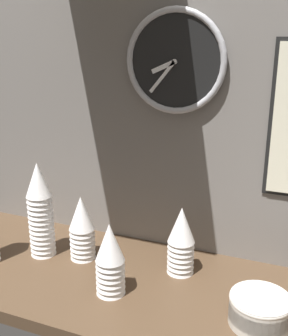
{
  "coord_description": "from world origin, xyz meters",
  "views": [
    {
      "loc": [
        0.4,
        -1.03,
        0.73
      ],
      "look_at": [
        -0.04,
        0.04,
        0.35
      ],
      "focal_mm": 45.0,
      "sensor_mm": 36.0,
      "label": 1
    }
  ],
  "objects_px": {
    "cup_stack_left": "(40,210)",
    "bowl_stack_right": "(260,309)",
    "cup_stack_center": "(110,259)",
    "cup_stack_center_right": "(181,240)",
    "wall_clock": "(175,62)",
    "cup_stack_center_left": "(82,228)"
  },
  "relations": [
    {
      "from": "cup_stack_left",
      "to": "bowl_stack_right",
      "type": "relative_size",
      "value": 2.04
    },
    {
      "from": "cup_stack_center",
      "to": "cup_stack_center_right",
      "type": "bearing_deg",
      "value": 49.86
    },
    {
      "from": "bowl_stack_right",
      "to": "cup_stack_center_right",
      "type": "bearing_deg",
      "value": 148.69
    },
    {
      "from": "cup_stack_left",
      "to": "cup_stack_center",
      "type": "distance_m",
      "value": 0.34
    },
    {
      "from": "bowl_stack_right",
      "to": "cup_stack_left",
      "type": "bearing_deg",
      "value": 172.68
    },
    {
      "from": "bowl_stack_right",
      "to": "wall_clock",
      "type": "relative_size",
      "value": 0.5
    },
    {
      "from": "cup_stack_center_right",
      "to": "bowl_stack_right",
      "type": "relative_size",
      "value": 1.38
    },
    {
      "from": "cup_stack_center",
      "to": "cup_stack_center_left",
      "type": "bearing_deg",
      "value": 140.53
    },
    {
      "from": "cup_stack_center",
      "to": "bowl_stack_right",
      "type": "xyz_separation_m",
      "value": [
        0.42,
        0.02,
        -0.07
      ]
    },
    {
      "from": "cup_stack_center_right",
      "to": "bowl_stack_right",
      "type": "xyz_separation_m",
      "value": [
        0.26,
        -0.16,
        -0.07
      ]
    },
    {
      "from": "cup_stack_left",
      "to": "cup_stack_center_left",
      "type": "bearing_deg",
      "value": 11.64
    },
    {
      "from": "cup_stack_center_left",
      "to": "bowl_stack_right",
      "type": "xyz_separation_m",
      "value": [
        0.59,
        -0.12,
        -0.07
      ]
    },
    {
      "from": "cup_stack_left",
      "to": "cup_stack_center_right",
      "type": "distance_m",
      "value": 0.48
    },
    {
      "from": "cup_stack_center",
      "to": "wall_clock",
      "type": "xyz_separation_m",
      "value": [
        0.08,
        0.32,
        0.53
      ]
    },
    {
      "from": "cup_stack_center_left",
      "to": "wall_clock",
      "type": "distance_m",
      "value": 0.61
    },
    {
      "from": "bowl_stack_right",
      "to": "wall_clock",
      "type": "xyz_separation_m",
      "value": [
        -0.34,
        0.3,
        0.59
      ]
    },
    {
      "from": "wall_clock",
      "to": "cup_stack_center",
      "type": "bearing_deg",
      "value": -103.44
    },
    {
      "from": "cup_stack_left",
      "to": "bowl_stack_right",
      "type": "height_order",
      "value": "cup_stack_left"
    },
    {
      "from": "cup_stack_center_right",
      "to": "cup_stack_center_left",
      "type": "bearing_deg",
      "value": -173.42
    },
    {
      "from": "cup_stack_center_right",
      "to": "wall_clock",
      "type": "height_order",
      "value": "wall_clock"
    },
    {
      "from": "cup_stack_center",
      "to": "cup_stack_center_left",
      "type": "relative_size",
      "value": 1.0
    },
    {
      "from": "cup_stack_left",
      "to": "cup_stack_center",
      "type": "height_order",
      "value": "cup_stack_left"
    }
  ]
}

